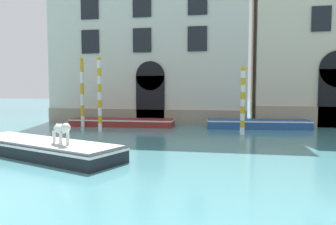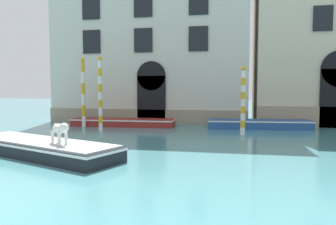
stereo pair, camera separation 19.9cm
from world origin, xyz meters
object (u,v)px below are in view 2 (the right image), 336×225
object	(u,v)px
boat_foreground	(40,147)
boat_moored_far	(259,124)
dog_on_deck	(60,129)
mooring_pole_1	(83,92)
boat_moored_near_palazzo	(123,122)
mooring_pole_0	(100,94)
mooring_pole_3	(243,100)

from	to	relation	value
boat_foreground	boat_moored_far	size ratio (longest dim) A/B	1.12
dog_on_deck	boat_foreground	bearing A→B (deg)	-168.33
dog_on_deck	mooring_pole_1	distance (m)	9.51
boat_moored_near_palazzo	mooring_pole_0	bearing A→B (deg)	-102.12
boat_moored_near_palazzo	mooring_pole_1	world-z (taller)	mooring_pole_1
mooring_pole_0	mooring_pole_3	distance (m)	7.78
mooring_pole_0	mooring_pole_3	bearing A→B (deg)	1.34
mooring_pole_0	boat_moored_far	bearing A→B (deg)	18.25
boat_foreground	mooring_pole_1	distance (m)	8.70
mooring_pole_0	dog_on_deck	bearing A→B (deg)	-77.30
boat_foreground	mooring_pole_0	distance (m)	6.89
boat_foreground	boat_moored_far	xyz separation A→B (m)	(8.30, 9.53, -0.02)
mooring_pole_1	boat_moored_near_palazzo	bearing A→B (deg)	22.45
boat_moored_far	boat_moored_near_palazzo	bearing A→B (deg)	178.07
mooring_pole_0	mooring_pole_3	xyz separation A→B (m)	(7.77, 0.18, -0.31)
boat_moored_far	mooring_pole_1	world-z (taller)	mooring_pole_1
dog_on_deck	mooring_pole_0	xyz separation A→B (m)	(-1.63, 7.25, 1.04)
boat_moored_far	mooring_pole_1	distance (m)	10.80
boat_moored_near_palazzo	boat_moored_far	world-z (taller)	boat_moored_far
boat_moored_far	mooring_pole_3	xyz separation A→B (m)	(-1.01, -2.71, 1.51)
boat_foreground	mooring_pole_0	size ratio (longest dim) A/B	1.65
boat_moored_far	mooring_pole_3	size ratio (longest dim) A/B	1.72
boat_foreground	mooring_pole_1	xyz separation A→B (m)	(-2.26, 8.20, 1.86)
dog_on_deck	mooring_pole_0	bearing A→B (deg)	142.63
boat_foreground	dog_on_deck	distance (m)	1.51
mooring_pole_0	boat_moored_near_palazzo	bearing A→B (deg)	79.61
mooring_pole_3	mooring_pole_1	bearing A→B (deg)	171.75
mooring_pole_1	mooring_pole_3	size ratio (longest dim) A/B	1.21
boat_foreground	boat_moored_near_palazzo	xyz separation A→B (m)	(-0.03, 9.12, -0.05)
boat_moored_far	dog_on_deck	bearing A→B (deg)	-129.91
boat_moored_near_palazzo	mooring_pole_1	bearing A→B (deg)	-159.28
boat_moored_far	mooring_pole_1	bearing A→B (deg)	-177.56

